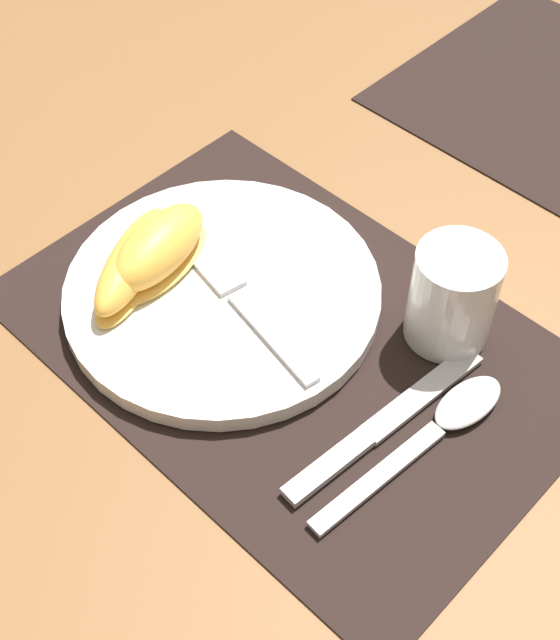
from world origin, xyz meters
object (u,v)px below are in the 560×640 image
Objects in this scene: citrus_wedge_1 at (133,263)px; knife at (381,425)px; spoon at (445,422)px; citrus_wedge_0 at (159,250)px; fork at (236,297)px; plate at (223,293)px; juice_glass at (452,301)px.

knife is at bearing 8.46° from citrus_wedge_1.
spoon is 1.61× the size of citrus_wedge_0.
citrus_wedge_0 reaches higher than fork.
citrus_wedge_1 is (-0.28, -0.07, 0.03)m from spoon.
spoon is at bearing 9.02° from fork.
plate is at bearing 19.43° from citrus_wedge_0.
juice_glass is at bearing 101.69° from knife.
juice_glass is 0.27m from citrus_wedge_1.
citrus_wedge_0 is (-0.27, -0.05, 0.03)m from spoon.
juice_glass is 0.45× the size of spoon.
spoon is (0.03, 0.04, 0.00)m from knife.
juice_glass reaches higher than spoon.
citrus_wedge_0 reaches higher than spoon.
juice_glass is 0.25m from citrus_wedge_0.
juice_glass is (0.16, 0.10, 0.03)m from plate.
citrus_wedge_0 is (-0.07, -0.02, 0.02)m from fork.
plate is 0.22m from spoon.
fork is at bearing -143.02° from juice_glass.
juice_glass is 0.12m from knife.
spoon reaches higher than knife.
spoon is 0.20m from fork.
plate is 1.37× the size of spoon.
fork is (-0.16, 0.00, 0.02)m from knife.
citrus_wedge_1 reaches higher than fork.
citrus_wedge_0 is at bearing -169.74° from spoon.
citrus_wedge_0 is (-0.21, -0.12, -0.00)m from juice_glass.
fork is 1.32× the size of citrus_wedge_1.
plate is 0.19m from juice_glass.
fork reaches higher than knife.
knife is 0.05m from spoon.
citrus_wedge_1 reaches higher than knife.
citrus_wedge_0 is at bearing -166.49° from fork.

